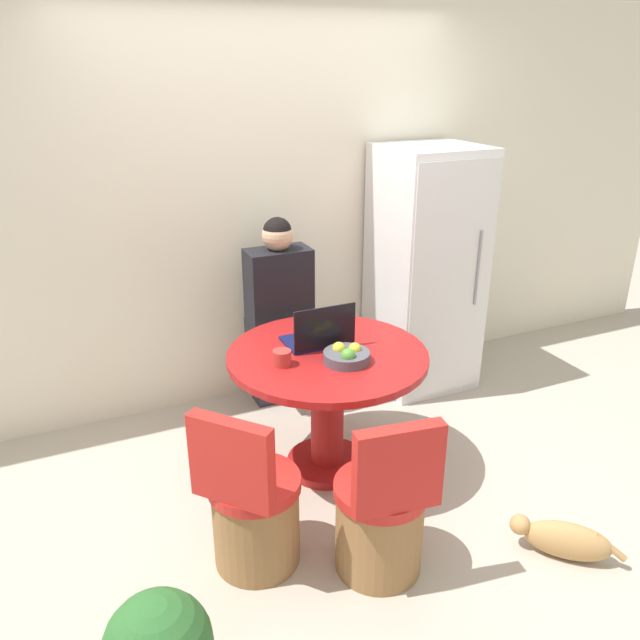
% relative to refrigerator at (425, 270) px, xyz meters
% --- Properties ---
extents(ground_plane, '(12.00, 12.00, 0.00)m').
position_rel_refrigerator_xyz_m(ground_plane, '(-1.00, -0.99, -0.84)').
color(ground_plane, '#B2A899').
extents(wall_back, '(7.00, 0.06, 2.60)m').
position_rel_refrigerator_xyz_m(wall_back, '(-1.00, 0.37, 0.46)').
color(wall_back, silver).
rests_on(wall_back, ground_plane).
extents(refrigerator, '(0.64, 0.65, 1.68)m').
position_rel_refrigerator_xyz_m(refrigerator, '(0.00, 0.00, 0.00)').
color(refrigerator, white).
rests_on(refrigerator, ground_plane).
extents(dining_table, '(1.09, 1.09, 0.73)m').
position_rel_refrigerator_xyz_m(dining_table, '(-1.08, -0.72, -0.32)').
color(dining_table, maroon).
rests_on(dining_table, ground_plane).
extents(chair_near_left_corner, '(0.49, 0.49, 0.85)m').
position_rel_refrigerator_xyz_m(chair_near_left_corner, '(-1.70, -1.26, -0.56)').
color(chair_near_left_corner, olive).
rests_on(chair_near_left_corner, ground_plane).
extents(chair_near_camera, '(0.43, 0.44, 0.85)m').
position_rel_refrigerator_xyz_m(chair_near_camera, '(-1.19, -1.53, -0.56)').
color(chair_near_camera, olive).
rests_on(chair_near_camera, ground_plane).
extents(person_seated, '(0.40, 0.37, 1.32)m').
position_rel_refrigerator_xyz_m(person_seated, '(-1.08, 0.05, -0.13)').
color(person_seated, '#2D2D38').
rests_on(person_seated, ground_plane).
extents(laptop, '(0.36, 0.24, 0.25)m').
position_rel_refrigerator_xyz_m(laptop, '(-1.08, -0.61, -0.06)').
color(laptop, '#141947').
rests_on(laptop, dining_table).
extents(fruit_bowl, '(0.24, 0.24, 0.10)m').
position_rel_refrigerator_xyz_m(fruit_bowl, '(-1.03, -0.86, -0.07)').
color(fruit_bowl, '#4C4C56').
rests_on(fruit_bowl, dining_table).
extents(coffee_cup, '(0.10, 0.10, 0.08)m').
position_rel_refrigerator_xyz_m(coffee_cup, '(-1.35, -0.76, -0.07)').
color(coffee_cup, '#B2332D').
rests_on(coffee_cup, dining_table).
extents(cat, '(0.41, 0.39, 0.19)m').
position_rel_refrigerator_xyz_m(cat, '(-0.36, -1.82, -0.74)').
color(cat, tan).
rests_on(cat, ground_plane).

